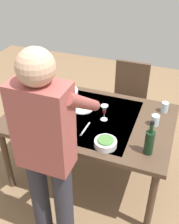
# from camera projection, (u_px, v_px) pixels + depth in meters

# --- Properties ---
(ground_plane) EXTENTS (6.00, 6.00, 0.00)m
(ground_plane) POSITION_uv_depth(u_px,v_px,m) (90.00, 174.00, 2.90)
(ground_plane) COLOR #846647
(dining_table) EXTENTS (1.52, 0.98, 0.75)m
(dining_table) POSITION_uv_depth(u_px,v_px,m) (90.00, 123.00, 2.52)
(dining_table) COLOR #4C3828
(dining_table) RESTS_ON ground_plane
(chair_near) EXTENTS (0.40, 0.40, 0.91)m
(chair_near) POSITION_uv_depth(u_px,v_px,m) (129.00, 95.00, 3.23)
(chair_near) COLOR #352114
(chair_near) RESTS_ON ground_plane
(person_server) EXTENTS (0.42, 0.61, 1.69)m
(person_server) POSITION_uv_depth(u_px,v_px,m) (47.00, 152.00, 1.78)
(person_server) COLOR #2D2D38
(person_server) RESTS_ON ground_plane
(wine_bottle) EXTENTS (0.07, 0.07, 0.30)m
(wine_bottle) POSITION_uv_depth(u_px,v_px,m) (149.00, 142.00, 2.02)
(wine_bottle) COLOR black
(wine_bottle) RESTS_ON dining_table
(wine_glass_left) EXTENTS (0.07, 0.07, 0.15)m
(wine_glass_left) POSITION_uv_depth(u_px,v_px,m) (104.00, 110.00, 2.38)
(wine_glass_left) COLOR white
(wine_glass_left) RESTS_ON dining_table
(wine_glass_right) EXTENTS (0.07, 0.07, 0.15)m
(wine_glass_right) POSITION_uv_depth(u_px,v_px,m) (22.00, 95.00, 2.59)
(wine_glass_right) COLOR white
(wine_glass_right) RESTS_ON dining_table
(water_cup_near_left) EXTENTS (0.07, 0.07, 0.10)m
(water_cup_near_left) POSITION_uv_depth(u_px,v_px,m) (155.00, 120.00, 2.35)
(water_cup_near_left) COLOR silver
(water_cup_near_left) RESTS_ON dining_table
(water_cup_near_right) EXTENTS (0.07, 0.07, 0.10)m
(water_cup_near_right) POSITION_uv_depth(u_px,v_px,m) (165.00, 107.00, 2.51)
(water_cup_near_right) COLOR silver
(water_cup_near_right) RESTS_ON dining_table
(water_cup_far_left) EXTENTS (0.06, 0.06, 0.09)m
(water_cup_far_left) POSITION_uv_depth(u_px,v_px,m) (56.00, 115.00, 2.41)
(water_cup_far_left) COLOR silver
(water_cup_far_left) RESTS_ON dining_table
(serving_bowl_pasta) EXTENTS (0.30, 0.30, 0.07)m
(serving_bowl_pasta) POSITION_uv_depth(u_px,v_px,m) (63.00, 92.00, 2.78)
(serving_bowl_pasta) COLOR silver
(serving_bowl_pasta) RESTS_ON dining_table
(side_bowl_salad) EXTENTS (0.18, 0.18, 0.07)m
(side_bowl_salad) POSITION_uv_depth(u_px,v_px,m) (105.00, 143.00, 2.12)
(side_bowl_salad) COLOR silver
(side_bowl_salad) RESTS_ON dining_table
(dinner_plate_near) EXTENTS (0.23, 0.23, 0.01)m
(dinner_plate_near) POSITION_uv_depth(u_px,v_px,m) (82.00, 107.00, 2.59)
(dinner_plate_near) COLOR silver
(dinner_plate_near) RESTS_ON dining_table
(table_knife) EXTENTS (0.02, 0.20, 0.00)m
(table_knife) POSITION_uv_depth(u_px,v_px,m) (85.00, 129.00, 2.32)
(table_knife) COLOR silver
(table_knife) RESTS_ON dining_table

